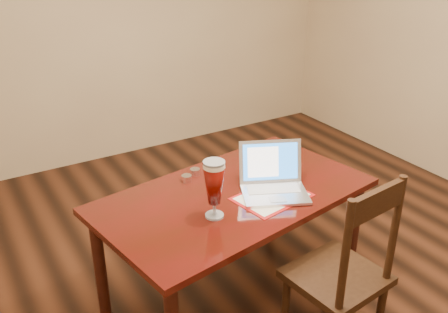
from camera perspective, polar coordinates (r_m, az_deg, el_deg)
ground at (r=3.27m, az=5.83°, el=-15.19°), size 5.00×5.00×0.00m
room_shell at (r=2.52m, az=7.63°, el=17.05°), size 4.51×5.01×2.71m
dining_table at (r=2.86m, az=1.23°, el=-5.52°), size 1.66×1.11×1.04m
dining_chair at (r=2.66m, az=13.40°, el=-13.01°), size 0.49×0.47×1.05m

